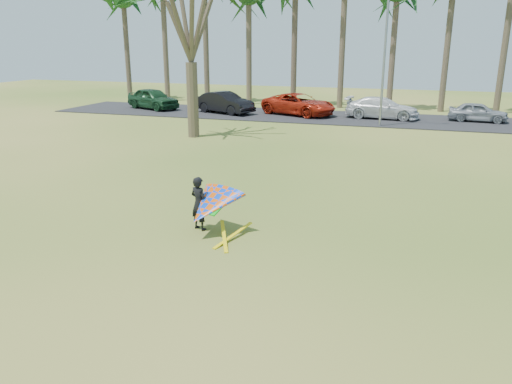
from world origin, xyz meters
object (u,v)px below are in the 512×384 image
(car_0, at_px, (153,99))
(car_4, at_px, (478,112))
(car_2, at_px, (299,104))
(car_3, at_px, (382,108))
(kite_flyer, at_px, (209,206))
(bare_tree_left, at_px, (189,11))
(car_1, at_px, (225,103))
(streetlight, at_px, (387,56))

(car_0, bearing_deg, car_4, -64.59)
(car_2, bearing_deg, car_4, -64.12)
(car_3, height_order, kite_flyer, kite_flyer)
(car_3, bearing_deg, car_4, -80.84)
(car_0, xyz_separation_m, car_4, (24.43, 0.81, -0.18))
(car_3, bearing_deg, car_2, 95.02)
(bare_tree_left, relative_size, car_0, 1.98)
(car_1, distance_m, car_4, 18.04)
(car_0, distance_m, car_4, 24.45)
(streetlight, bearing_deg, car_4, 32.68)
(streetlight, distance_m, car_1, 12.72)
(car_0, relative_size, car_3, 0.96)
(car_3, distance_m, car_4, 6.37)
(streetlight, bearing_deg, car_1, 168.09)
(car_4, bearing_deg, kite_flyer, 164.36)
(car_1, bearing_deg, bare_tree_left, -148.09)
(car_2, bearing_deg, streetlight, -94.31)
(car_4, bearing_deg, car_0, 96.93)
(car_2, relative_size, car_3, 1.11)
(bare_tree_left, relative_size, streetlight, 1.21)
(streetlight, distance_m, car_0, 18.98)
(car_3, xyz_separation_m, kite_flyer, (-2.98, -24.23, 0.04))
(car_4, bearing_deg, car_2, 97.69)
(car_4, height_order, kite_flyer, kite_flyer)
(bare_tree_left, distance_m, car_0, 14.33)
(bare_tree_left, bearing_deg, car_0, 129.24)
(car_0, xyz_separation_m, car_3, (18.09, 0.29, -0.09))
(car_0, bearing_deg, bare_tree_left, -117.26)
(bare_tree_left, height_order, streetlight, bare_tree_left)
(car_2, relative_size, kite_flyer, 2.37)
(bare_tree_left, height_order, car_4, bare_tree_left)
(car_2, bearing_deg, car_1, 121.19)
(streetlight, bearing_deg, car_0, 170.53)
(car_1, relative_size, car_3, 0.95)
(kite_flyer, bearing_deg, car_3, 82.98)
(bare_tree_left, xyz_separation_m, streetlight, (10.16, 7.00, -2.45))
(bare_tree_left, bearing_deg, kite_flyer, -63.62)
(car_1, bearing_deg, car_3, -64.54)
(car_2, relative_size, car_4, 1.48)
(car_1, xyz_separation_m, kite_flyer, (8.66, -23.39, -0.01))
(streetlight, relative_size, car_4, 2.10)
(bare_tree_left, bearing_deg, car_3, 46.41)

